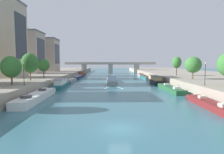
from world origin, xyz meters
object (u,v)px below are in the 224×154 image
moored_boat_left_upstream (82,74)px  tree_left_nearest (30,63)px  moored_boat_left_midway (78,77)px  moored_boat_left_near (61,83)px  moored_boat_right_midway (145,78)px  moored_boat_right_near (155,80)px  lamppost_right_bank (205,73)px  moored_boat_right_downstream (210,104)px  moored_boat_left_downstream (72,80)px  bridge_far (110,66)px  moored_boat_left_lone (37,97)px  moored_boat_right_far (170,88)px  barge_midriver (111,80)px  moored_boat_right_gap_after (141,75)px  tree_left_third (11,67)px  lamppost_left_bank (24,73)px  tree_right_distant (177,62)px  tree_left_second (44,65)px  tree_right_past_mid (193,65)px

moored_boat_left_upstream → tree_left_nearest: size_ratio=1.47×
moored_boat_left_midway → moored_boat_left_upstream: size_ratio=1.46×
moored_boat_left_near → moored_boat_left_midway: (-0.02, 29.90, -0.56)m
moored_boat_right_midway → tree_left_nearest: (-36.78, -31.38, 6.57)m
moored_boat_right_near → lamppost_right_bank: 26.13m
moored_boat_left_near → moored_boat_right_downstream: (30.30, -24.34, -0.53)m
moored_boat_left_downstream → bridge_far: bearing=73.4°
moored_boat_left_lone → moored_boat_right_far: (29.87, 11.10, -0.12)m
moored_boat_left_upstream → moored_boat_right_far: bearing=-59.8°
barge_midriver → bridge_far: bearing=89.8°
moored_boat_left_downstream → moored_boat_right_gap_after: moored_boat_right_gap_after is taller
moored_boat_left_near → moored_boat_right_far: (29.82, -6.98, -0.51)m
barge_midriver → bridge_far: size_ratio=0.33×
moored_boat_right_downstream → moored_boat_right_midway: (-0.13, 50.37, -0.02)m
moored_boat_left_midway → moored_boat_right_downstream: 62.14m
moored_boat_left_upstream → tree_left_nearest: (-6.28, -50.17, 6.15)m
moored_boat_right_downstream → moored_boat_right_gap_after: size_ratio=1.21×
moored_boat_left_downstream → tree_left_third: bearing=-103.3°
lamppost_left_bank → bridge_far: 81.92m
moored_boat_left_midway → moored_boat_right_near: moored_boat_right_near is taller
lamppost_left_bank → lamppost_right_bank: size_ratio=0.99×
moored_boat_right_midway → moored_boat_right_gap_after: bearing=89.7°
moored_boat_left_upstream → lamppost_left_bank: (-3.23, -60.29, 4.16)m
lamppost_right_bank → bridge_far: bridge_far is taller
moored_boat_right_near → tree_left_third: size_ratio=2.67×
moored_boat_left_midway → tree_right_distant: (38.09, -19.17, 6.71)m
tree_left_nearest → tree_right_distant: tree_left_nearest is taller
barge_midriver → moored_boat_left_upstream: barge_midriver is taller
moored_boat_right_near → bridge_far: bridge_far is taller
tree_left_second → barge_midriver: bearing=20.2°
moored_boat_right_near → tree_right_past_mid: tree_right_past_mid is taller
moored_boat_left_lone → tree_left_nearest: size_ratio=2.35×
moored_boat_right_gap_after → bridge_far: size_ratio=0.19×
tree_left_third → lamppost_left_bank: bearing=-18.3°
tree_right_distant → bridge_far: 58.32m
barge_midriver → tree_right_distant: bearing=-1.5°
barge_midriver → moored_boat_left_near: bearing=-142.7°
tree_right_distant → moored_boat_right_far: bearing=-115.0°
barge_midriver → lamppost_left_bank: lamppost_left_bank is taller
moored_boat_left_downstream → moored_boat_right_near: (29.89, -4.20, 0.58)m
moored_boat_right_near → bridge_far: (-14.89, 54.55, 3.49)m
lamppost_right_bank → moored_boat_left_upstream: bearing=119.5°
tree_left_third → lamppost_right_bank: tree_left_third is taller
tree_left_second → lamppost_right_bank: (40.26, -19.30, -1.26)m
moored_boat_left_lone → moored_boat_left_downstream: bearing=89.7°
moored_boat_right_gap_after → moored_boat_right_midway: bearing=-90.3°
moored_boat_right_gap_after → tree_left_second: (-36.51, -34.77, 5.69)m
moored_boat_left_lone → moored_boat_right_midway: (30.23, 44.11, -0.15)m
moored_boat_right_downstream → lamppost_right_bank: lamppost_right_bank is taller
moored_boat_left_lone → moored_boat_right_downstream: 30.99m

